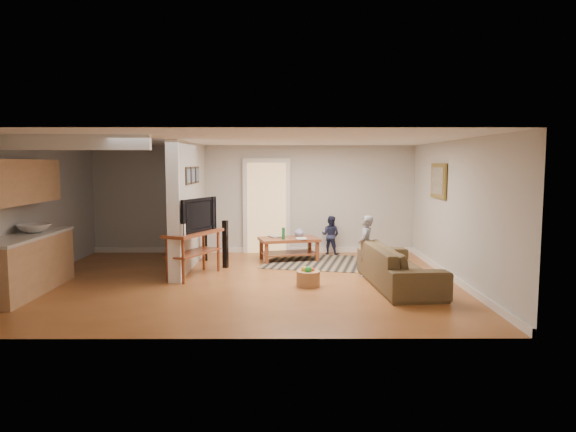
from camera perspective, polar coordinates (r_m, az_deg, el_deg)
The scene contains 11 objects.
ground at distance 9.22m, azimuth -4.93°, elevation -7.24°, with size 7.50×7.50×0.00m, color brown.
room_shell at distance 9.57m, azimuth -11.17°, elevation 1.98°, with size 7.54×6.02×2.52m.
area_rug at distance 10.88m, azimuth 4.25°, elevation -5.17°, with size 2.48×1.81×0.01m, color black.
sofa at distance 9.04m, azimuth 12.19°, elevation -7.61°, with size 2.37×0.93×0.69m, color #443E22.
coffee_table at distance 11.08m, azimuth 0.17°, elevation -2.98°, with size 1.38×1.00×0.74m.
tv_console at distance 9.58m, azimuth -10.39°, elevation -2.17°, with size 1.00×1.42×1.15m.
speaker_left at distance 10.35m, azimuth -6.98°, elevation -3.12°, with size 0.10×0.10×0.96m, color black.
speaker_right at distance 11.15m, azimuth -9.26°, elevation -2.25°, with size 0.11×0.11×1.05m, color black.
toy_basket at distance 8.81m, azimuth 2.26°, elevation -6.85°, with size 0.40×0.40×0.36m.
child at distance 9.72m, azimuth 8.57°, elevation -6.60°, with size 0.41×0.27×1.13m, color gray.
toddler at distance 11.88m, azimuth 4.74°, elevation -4.26°, with size 0.43×0.34×0.89m, color #202443.
Camera 1 is at (0.75, -8.95, 2.09)m, focal length 32.00 mm.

